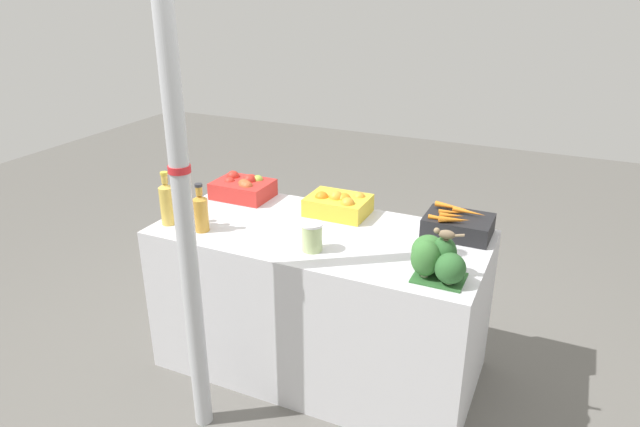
{
  "coord_description": "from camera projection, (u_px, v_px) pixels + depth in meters",
  "views": [
    {
      "loc": [
        1.12,
        -2.43,
        2.04
      ],
      "look_at": [
        0.0,
        0.0,
        0.93
      ],
      "focal_mm": 32.0,
      "sensor_mm": 36.0,
      "label": 1
    }
  ],
  "objects": [
    {
      "name": "juice_bottle_cloudy",
      "position": [
        184.0,
        208.0,
        2.94
      ],
      "size": [
        0.07,
        0.07,
        0.26
      ],
      "color": "beige",
      "rests_on": "market_table"
    },
    {
      "name": "carrot_crate",
      "position": [
        458.0,
        225.0,
        2.88
      ],
      "size": [
        0.33,
        0.25,
        0.14
      ],
      "color": "black",
      "rests_on": "market_table"
    },
    {
      "name": "sparrow_bird",
      "position": [
        446.0,
        234.0,
        2.41
      ],
      "size": [
        0.14,
        0.04,
        0.05
      ],
      "rotation": [
        0.0,
        0.0,
        -3.05
      ],
      "color": "#4C3D2D",
      "rests_on": "broccoli_pile"
    },
    {
      "name": "support_pole",
      "position": [
        182.0,
        196.0,
        2.38
      ],
      "size": [
        0.09,
        0.09,
        2.39
      ],
      "color": "#B7BABF",
      "rests_on": "ground_plane"
    },
    {
      "name": "ground_plane",
      "position": [
        320.0,
        363.0,
        3.25
      ],
      "size": [
        10.0,
        10.0,
        0.0
      ],
      "primitive_type": "plane",
      "color": "#605E59"
    },
    {
      "name": "juice_bottle_amber",
      "position": [
        201.0,
        212.0,
        2.9
      ],
      "size": [
        0.08,
        0.08,
        0.26
      ],
      "color": "gold",
      "rests_on": "market_table"
    },
    {
      "name": "apple_crate",
      "position": [
        243.0,
        187.0,
        3.37
      ],
      "size": [
        0.33,
        0.25,
        0.14
      ],
      "color": "red",
      "rests_on": "market_table"
    },
    {
      "name": "broccoli_pile",
      "position": [
        435.0,
        258.0,
        2.46
      ],
      "size": [
        0.26,
        0.22,
        0.18
      ],
      "color": "#2D602D",
      "rests_on": "market_table"
    },
    {
      "name": "pickle_jar",
      "position": [
        312.0,
        237.0,
        2.71
      ],
      "size": [
        0.1,
        0.1,
        0.14
      ],
      "color": "#B2C684",
      "rests_on": "market_table"
    },
    {
      "name": "market_table",
      "position": [
        320.0,
        301.0,
        3.09
      ],
      "size": [
        1.7,
        0.81,
        0.83
      ],
      "primitive_type": "cube",
      "color": "silver",
      "rests_on": "ground_plane"
    },
    {
      "name": "orange_crate",
      "position": [
        339.0,
        204.0,
        3.13
      ],
      "size": [
        0.33,
        0.25,
        0.14
      ],
      "color": "gold",
      "rests_on": "market_table"
    },
    {
      "name": "juice_bottle_golden",
      "position": [
        167.0,
        202.0,
        2.98
      ],
      "size": [
        0.07,
        0.07,
        0.29
      ],
      "color": "gold",
      "rests_on": "market_table"
    }
  ]
}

